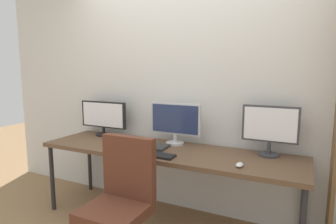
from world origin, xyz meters
name	(u,v)px	position (x,y,z in m)	size (l,w,h in m)	color
wall_back	(184,88)	(0.00, 1.02, 1.30)	(4.90, 0.10, 2.60)	silver
desk	(166,154)	(0.00, 0.60, 0.69)	(2.50, 0.68, 0.74)	brown
office_chair	(120,217)	(-0.02, -0.12, 0.40)	(0.52, 0.52, 0.99)	#2D2D33
monitor_left	(103,117)	(-0.90, 0.81, 0.96)	(0.60, 0.18, 0.39)	black
monitor_center	(175,121)	(0.00, 0.81, 0.97)	(0.54, 0.18, 0.42)	silver
monitor_right	(270,128)	(0.90, 0.81, 0.99)	(0.47, 0.18, 0.44)	#38383D
keyboard_main	(154,155)	(0.00, 0.37, 0.75)	(0.38, 0.13, 0.02)	black
computer_mouse	(240,165)	(0.73, 0.41, 0.76)	(0.06, 0.10, 0.03)	silver
laptop_closed	(151,146)	(-0.15, 0.59, 0.75)	(0.32, 0.22, 0.02)	#2D2D2D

